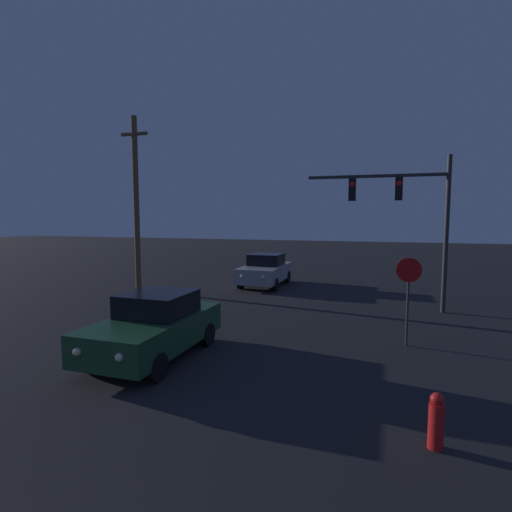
# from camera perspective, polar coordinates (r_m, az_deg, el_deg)

# --- Properties ---
(car_near) EXTENTS (2.13, 4.40, 1.71)m
(car_near) POSITION_cam_1_polar(r_m,az_deg,el_deg) (11.04, -14.28, -9.66)
(car_near) COLOR #1E4728
(car_near) RESTS_ON ground_plane
(car_far) EXTENTS (2.12, 4.39, 1.71)m
(car_far) POSITION_cam_1_polar(r_m,az_deg,el_deg) (21.46, 1.35, -2.03)
(car_far) COLOR #99999E
(car_far) RESTS_ON ground_plane
(traffic_signal_mast) EXTENTS (5.40, 0.30, 6.03)m
(traffic_signal_mast) POSITION_cam_1_polar(r_m,az_deg,el_deg) (16.73, 20.90, 6.44)
(traffic_signal_mast) COLOR #2D2D2D
(traffic_signal_mast) RESTS_ON ground_plane
(stop_sign) EXTENTS (0.70, 0.07, 2.56)m
(stop_sign) POSITION_cam_1_polar(r_m,az_deg,el_deg) (12.17, 20.93, -3.89)
(stop_sign) COLOR #2D2D2D
(stop_sign) RESTS_ON ground_plane
(utility_pole) EXTENTS (1.40, 0.28, 8.54)m
(utility_pole) POSITION_cam_1_polar(r_m,az_deg,el_deg) (20.65, -16.74, 7.35)
(utility_pole) COLOR brown
(utility_pole) RESTS_ON ground_plane
(fire_hydrant) EXTENTS (0.24, 0.24, 0.93)m
(fire_hydrant) POSITION_cam_1_polar(r_m,az_deg,el_deg) (7.50, 24.34, -20.69)
(fire_hydrant) COLOR red
(fire_hydrant) RESTS_ON ground_plane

